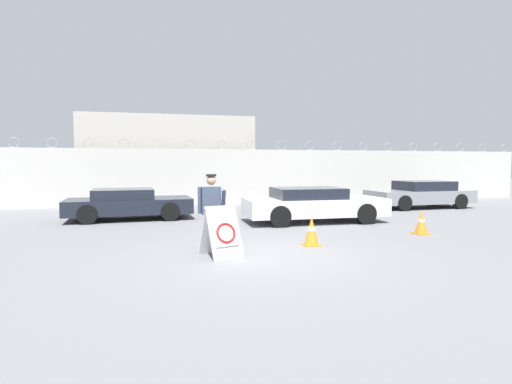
{
  "coord_description": "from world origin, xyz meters",
  "views": [
    {
      "loc": [
        -2.23,
        -8.41,
        1.98
      ],
      "look_at": [
        0.17,
        1.52,
        1.27
      ],
      "focal_mm": 28.0,
      "sensor_mm": 36.0,
      "label": 1
    }
  ],
  "objects_px": {
    "traffic_cone_mid": "(312,231)",
    "parked_car_far_side": "(420,194)",
    "security_guard": "(211,208)",
    "traffic_cone_near": "(421,223)",
    "parked_car_rear_sedan": "(313,204)",
    "parked_car_front_coupe": "(129,203)",
    "barricade_sign": "(222,232)"
  },
  "relations": [
    {
      "from": "traffic_cone_near",
      "to": "parked_car_rear_sedan",
      "type": "height_order",
      "value": "parked_car_rear_sedan"
    },
    {
      "from": "barricade_sign",
      "to": "traffic_cone_mid",
      "type": "relative_size",
      "value": 1.56
    },
    {
      "from": "traffic_cone_near",
      "to": "parked_car_rear_sedan",
      "type": "relative_size",
      "value": 0.14
    },
    {
      "from": "traffic_cone_near",
      "to": "parked_car_far_side",
      "type": "relative_size",
      "value": 0.14
    },
    {
      "from": "barricade_sign",
      "to": "traffic_cone_near",
      "type": "xyz_separation_m",
      "value": [
        5.95,
        1.45,
        -0.22
      ]
    },
    {
      "from": "traffic_cone_near",
      "to": "traffic_cone_mid",
      "type": "height_order",
      "value": "traffic_cone_mid"
    },
    {
      "from": "parked_car_far_side",
      "to": "traffic_cone_near",
      "type": "bearing_deg",
      "value": 52.23
    },
    {
      "from": "parked_car_rear_sedan",
      "to": "parked_car_far_side",
      "type": "distance_m",
      "value": 7.13
    },
    {
      "from": "barricade_sign",
      "to": "traffic_cone_near",
      "type": "height_order",
      "value": "barricade_sign"
    },
    {
      "from": "parked_car_far_side",
      "to": "traffic_cone_mid",
      "type": "bearing_deg",
      "value": 38.35
    },
    {
      "from": "parked_car_far_side",
      "to": "barricade_sign",
      "type": "bearing_deg",
      "value": 33.94
    },
    {
      "from": "traffic_cone_mid",
      "to": "parked_car_rear_sedan",
      "type": "relative_size",
      "value": 0.15
    },
    {
      "from": "parked_car_front_coupe",
      "to": "parked_car_far_side",
      "type": "distance_m",
      "value": 12.67
    },
    {
      "from": "traffic_cone_near",
      "to": "parked_car_front_coupe",
      "type": "relative_size",
      "value": 0.15
    },
    {
      "from": "parked_car_rear_sedan",
      "to": "parked_car_far_side",
      "type": "relative_size",
      "value": 1.01
    },
    {
      "from": "parked_car_front_coupe",
      "to": "traffic_cone_near",
      "type": "bearing_deg",
      "value": -35.68
    },
    {
      "from": "parked_car_rear_sedan",
      "to": "traffic_cone_mid",
      "type": "bearing_deg",
      "value": -111.53
    },
    {
      "from": "security_guard",
      "to": "traffic_cone_near",
      "type": "distance_m",
      "value": 6.15
    },
    {
      "from": "traffic_cone_mid",
      "to": "parked_car_front_coupe",
      "type": "distance_m",
      "value": 7.56
    },
    {
      "from": "traffic_cone_near",
      "to": "parked_car_rear_sedan",
      "type": "xyz_separation_m",
      "value": [
        -2.12,
        2.96,
        0.29
      ]
    },
    {
      "from": "barricade_sign",
      "to": "parked_car_rear_sedan",
      "type": "height_order",
      "value": "parked_car_rear_sedan"
    },
    {
      "from": "traffic_cone_mid",
      "to": "parked_car_far_side",
      "type": "relative_size",
      "value": 0.15
    },
    {
      "from": "traffic_cone_mid",
      "to": "parked_car_rear_sedan",
      "type": "xyz_separation_m",
      "value": [
        1.51,
        3.71,
        0.27
      ]
    },
    {
      "from": "traffic_cone_near",
      "to": "parked_car_front_coupe",
      "type": "height_order",
      "value": "parked_car_front_coupe"
    },
    {
      "from": "parked_car_far_side",
      "to": "parked_car_rear_sedan",
      "type": "bearing_deg",
      "value": 23.33
    },
    {
      "from": "security_guard",
      "to": "traffic_cone_mid",
      "type": "relative_size",
      "value": 2.49
    },
    {
      "from": "security_guard",
      "to": "traffic_cone_mid",
      "type": "height_order",
      "value": "security_guard"
    },
    {
      "from": "traffic_cone_mid",
      "to": "parked_car_rear_sedan",
      "type": "distance_m",
      "value": 4.02
    },
    {
      "from": "traffic_cone_near",
      "to": "parked_car_rear_sedan",
      "type": "distance_m",
      "value": 3.65
    },
    {
      "from": "traffic_cone_mid",
      "to": "parked_car_far_side",
      "type": "xyz_separation_m",
      "value": [
        7.94,
        6.77,
        0.27
      ]
    },
    {
      "from": "barricade_sign",
      "to": "parked_car_rear_sedan",
      "type": "xyz_separation_m",
      "value": [
        3.83,
        4.41,
        0.07
      ]
    },
    {
      "from": "traffic_cone_mid",
      "to": "parked_car_rear_sedan",
      "type": "bearing_deg",
      "value": 67.89
    }
  ]
}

